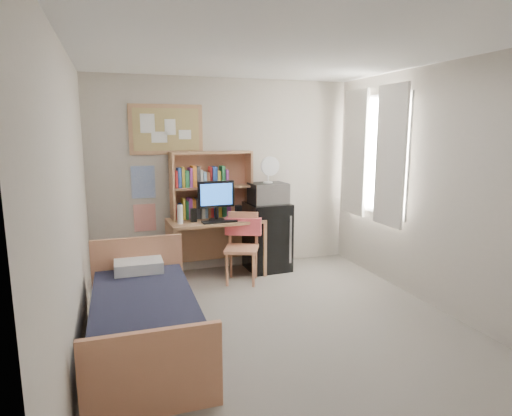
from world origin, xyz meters
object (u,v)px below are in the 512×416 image
object	(u,v)px
speaker_left	(194,215)
monitor	(216,201)
microwave	(268,193)
desk_fan	(268,171)
mini_fridge	(267,236)
bulletin_board	(166,130)
bed	(145,325)
desk	(216,247)
desk_chair	(242,248)
speaker_right	(238,212)

from	to	relation	value
speaker_left	monitor	bearing A→B (deg)	-0.00
speaker_left	microwave	world-z (taller)	microwave
monitor	desk_fan	xyz separation A→B (m)	(0.74, 0.07, 0.35)
mini_fridge	microwave	bearing A→B (deg)	-90.00
bulletin_board	microwave	xyz separation A→B (m)	(1.29, -0.30, -0.85)
monitor	bed	bearing A→B (deg)	-124.01
mini_fridge	desk	bearing A→B (deg)	179.63
desk_chair	mini_fridge	distance (m)	0.63
speaker_left	bed	bearing A→B (deg)	-116.32
desk	microwave	distance (m)	1.01
desk_chair	speaker_right	distance (m)	0.52
bulletin_board	speaker_left	distance (m)	1.17
desk_chair	speaker_left	distance (m)	0.74
speaker_left	microwave	bearing A→B (deg)	2.22
bed	monitor	size ratio (longest dim) A/B	3.52
bulletin_board	speaker_right	size ratio (longest dim) A/B	5.30
monitor	speaker_right	distance (m)	0.34
bulletin_board	monitor	xyz separation A→B (m)	(0.56, -0.37, -0.90)
monitor	speaker_right	world-z (taller)	monitor
bulletin_board	speaker_right	distance (m)	1.42
desk_fan	speaker_right	bearing A→B (deg)	-175.14
microwave	speaker_left	bearing A→B (deg)	-178.17
bed	speaker_right	bearing A→B (deg)	52.42
microwave	desk_fan	size ratio (longest dim) A/B	1.51
mini_fridge	bed	bearing A→B (deg)	-137.56
desk	speaker_left	world-z (taller)	speaker_left
desk	mini_fridge	world-z (taller)	mini_fridge
monitor	microwave	distance (m)	0.74
mini_fridge	speaker_left	xyz separation A→B (m)	(-1.03, -0.10, 0.38)
monitor	speaker_left	size ratio (longest dim) A/B	2.98
desk	speaker_right	distance (m)	0.56
desk	speaker_right	xyz separation A→B (m)	(0.30, -0.05, 0.47)
desk_chair	bed	distance (m)	1.92
microwave	monitor	bearing A→B (deg)	-177.27
bulletin_board	speaker_right	bearing A→B (deg)	-22.62
speaker_left	speaker_right	world-z (taller)	speaker_right
bulletin_board	desk_chair	distance (m)	1.81
bed	speaker_left	bearing A→B (deg)	66.63
desk	microwave	bearing A→B (deg)	-1.53
bulletin_board	desk	distance (m)	1.66
bulletin_board	speaker_left	size ratio (longest dim) A/B	5.50
microwave	speaker_right	bearing A→B (deg)	-175.14
desk	bed	xyz separation A→B (m)	(-1.05, -1.77, -0.13)
speaker_left	desk_fan	size ratio (longest dim) A/B	0.54
bed	speaker_right	xyz separation A→B (m)	(1.36, 1.72, 0.60)
bed	speaker_right	size ratio (longest dim) A/B	10.11
mini_fridge	desk_fan	bearing A→B (deg)	-90.00
desk_chair	monitor	xyz separation A→B (m)	(-0.25, 0.31, 0.57)
speaker_left	bulletin_board	bearing A→B (deg)	121.61
desk	desk_chair	bearing A→B (deg)	-58.38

